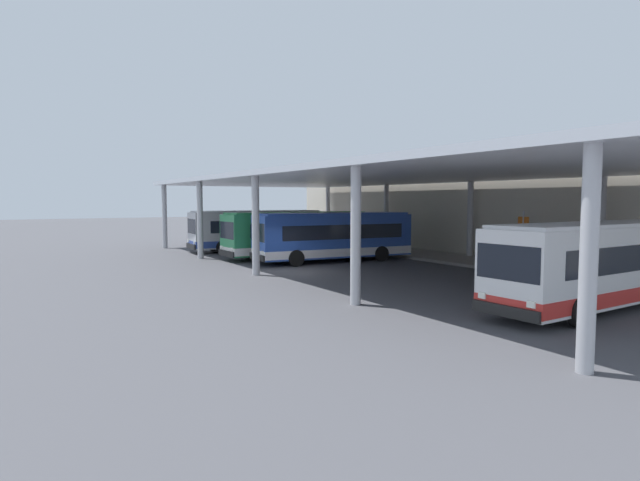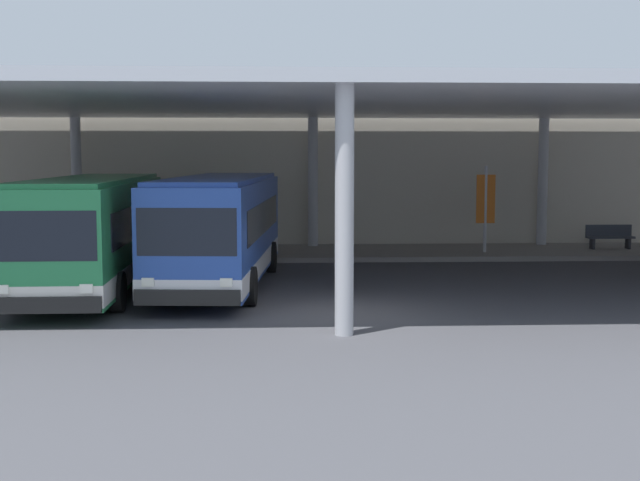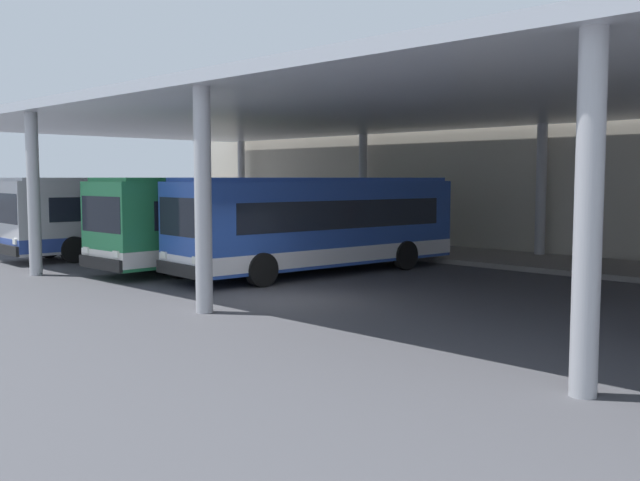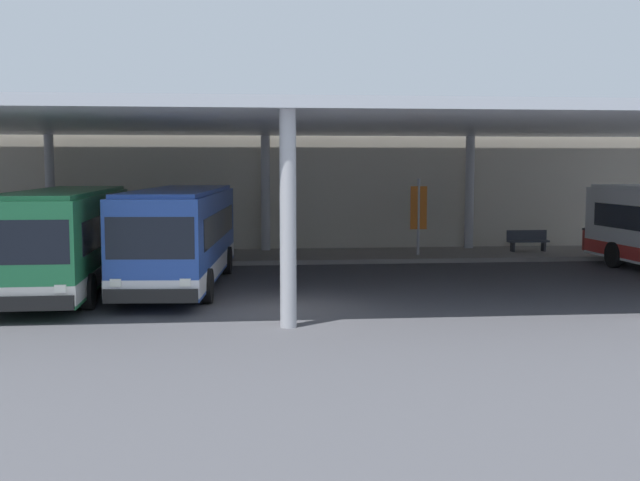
% 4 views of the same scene
% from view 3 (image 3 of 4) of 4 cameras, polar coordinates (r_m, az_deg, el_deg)
% --- Properties ---
extents(ground_plane, '(200.00, 200.00, 0.00)m').
position_cam_3_polar(ground_plane, '(18.83, -2.91, -4.69)').
color(ground_plane, '#47474C').
extents(platform_kerb, '(42.00, 4.50, 0.18)m').
position_cam_3_polar(platform_kerb, '(28.00, 15.24, -1.50)').
color(platform_kerb, gray).
rests_on(platform_kerb, ground).
extents(station_building_facade, '(48.00, 1.60, 7.04)m').
position_cam_3_polar(station_building_facade, '(30.70, 18.42, 5.39)').
color(station_building_facade, beige).
rests_on(station_building_facade, ground).
extents(canopy_shelter, '(40.00, 17.00, 5.55)m').
position_cam_3_polar(canopy_shelter, '(22.72, 7.55, 10.31)').
color(canopy_shelter, silver).
rests_on(canopy_shelter, ground).
extents(bus_nearest_bay, '(3.12, 10.65, 3.17)m').
position_cam_3_polar(bus_nearest_bay, '(30.71, -14.29, 2.00)').
color(bus_nearest_bay, '#B7B7BC').
rests_on(bus_nearest_bay, ground).
extents(bus_second_bay, '(2.82, 10.56, 3.17)m').
position_cam_3_polar(bus_second_bay, '(25.90, -6.78, 1.60)').
color(bus_second_bay, '#28844C').
rests_on(bus_second_bay, ground).
extents(bus_middle_bay, '(3.34, 10.69, 3.17)m').
position_cam_3_polar(bus_middle_bay, '(23.84, -0.06, 1.35)').
color(bus_middle_bay, '#284CA8').
rests_on(bus_middle_bay, ground).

